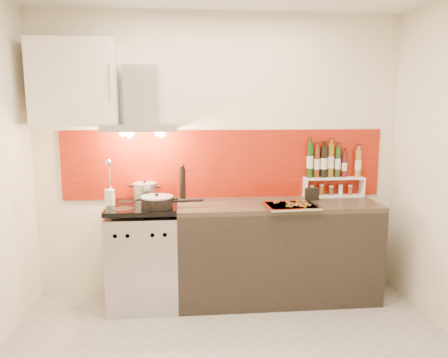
{
  "coord_description": "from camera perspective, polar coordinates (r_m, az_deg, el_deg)",
  "views": [
    {
      "loc": [
        -0.35,
        -2.66,
        1.75
      ],
      "look_at": [
        0.0,
        0.95,
        1.15
      ],
      "focal_mm": 35.0,
      "sensor_mm": 36.0,
      "label": 1
    }
  ],
  "objects": [
    {
      "name": "pepper_mill",
      "position": [
        3.95,
        -5.44,
        -0.63
      ],
      "size": [
        0.05,
        0.05,
        0.35
      ],
      "color": "black",
      "rests_on": "counter"
    },
    {
      "name": "saute_pan",
      "position": [
        3.74,
        -8.64,
        -2.95
      ],
      "size": [
        0.53,
        0.27,
        0.13
      ],
      "color": "black",
      "rests_on": "range_stove"
    },
    {
      "name": "counter",
      "position": [
        4.07,
        6.91,
        -9.3
      ],
      "size": [
        1.8,
        0.6,
        0.9
      ],
      "color": "black",
      "rests_on": "ground"
    },
    {
      "name": "utensil_jar",
      "position": [
        3.89,
        -14.72,
        -1.67
      ],
      "size": [
        0.09,
        0.13,
        0.42
      ],
      "color": "silver",
      "rests_on": "range_stove"
    },
    {
      "name": "caddy_box",
      "position": [
        4.1,
        11.4,
        -1.91
      ],
      "size": [
        0.13,
        0.06,
        0.11
      ],
      "primitive_type": "cube",
      "rotation": [
        0.0,
        0.0,
        -0.06
      ],
      "color": "black",
      "rests_on": "counter"
    },
    {
      "name": "stock_pot",
      "position": [
        4.03,
        -10.3,
        -1.61
      ],
      "size": [
        0.22,
        0.22,
        0.19
      ],
      "color": "#B7B7BA",
      "rests_on": "range_stove"
    },
    {
      "name": "range_hood",
      "position": [
        3.92,
        -10.79,
        9.11
      ],
      "size": [
        0.62,
        0.5,
        0.61
      ],
      "color": "#B7B7BA",
      "rests_on": "back_wall"
    },
    {
      "name": "baking_tray",
      "position": [
        3.79,
        8.8,
        -3.46
      ],
      "size": [
        0.47,
        0.38,
        0.03
      ],
      "color": "silver",
      "rests_on": "counter"
    },
    {
      "name": "backsplash",
      "position": [
        4.11,
        0.11,
        1.97
      ],
      "size": [
        3.0,
        0.02,
        0.64
      ],
      "primitive_type": "cube",
      "color": "maroon",
      "rests_on": "back_wall"
    },
    {
      "name": "back_wall",
      "position": [
        4.1,
        -0.6,
        3.09
      ],
      "size": [
        3.4,
        0.02,
        2.6
      ],
      "primitive_type": "cube",
      "color": "silver",
      "rests_on": "ground"
    },
    {
      "name": "range_stove",
      "position": [
        4.0,
        -10.39,
        -9.89
      ],
      "size": [
        0.6,
        0.6,
        0.91
      ],
      "color": "#B7B7BA",
      "rests_on": "ground"
    },
    {
      "name": "upper_cabinet",
      "position": [
        4.0,
        -18.94,
        11.75
      ],
      "size": [
        0.7,
        0.35,
        0.72
      ],
      "primitive_type": "cube",
      "color": "silver",
      "rests_on": "back_wall"
    },
    {
      "name": "step_shelf",
      "position": [
        4.29,
        13.78,
        0.92
      ],
      "size": [
        0.58,
        0.16,
        0.52
      ],
      "color": "white",
      "rests_on": "counter"
    }
  ]
}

